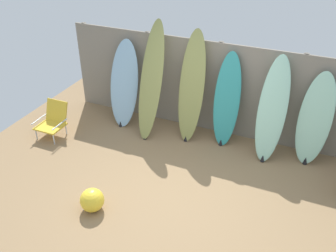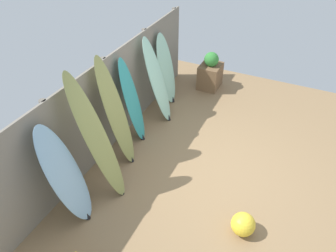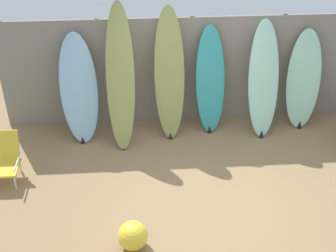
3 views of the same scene
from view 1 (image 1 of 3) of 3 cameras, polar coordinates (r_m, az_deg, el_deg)
The scene contains 10 objects.
ground at distance 6.00m, azimuth 1.21°, elevation -9.94°, with size 7.68×7.68×0.00m, color #8E704C.
fence_back at distance 7.10m, azimuth 7.52°, elevation 5.65°, with size 6.08×0.11×1.80m.
surfboard_skyblue_0 at distance 7.42m, azimuth -6.70°, elevation 6.31°, with size 0.64×0.64×1.68m.
surfboard_olive_1 at distance 6.94m, azimuth -2.60°, elevation 6.74°, with size 0.44×0.80×2.14m.
surfboard_olive_2 at distance 6.82m, azimuth 3.61°, elevation 5.78°, with size 0.48×0.56×2.05m.
surfboard_teal_3 at distance 6.79m, azimuth 8.95°, elevation 3.78°, with size 0.50×0.47×1.73m.
surfboard_seafoam_4 at distance 6.55m, azimuth 15.59°, elevation 2.30°, with size 0.48×0.62×1.81m.
surfboard_seafoam_5 at distance 6.69m, azimuth 21.47°, elevation 0.84°, with size 0.58×0.45×1.62m.
beach_chair at distance 7.50m, azimuth -17.10°, elevation 0.95°, with size 0.50×0.55×0.65m.
beach_ball at distance 5.70m, azimuth -11.49°, elevation -11.00°, with size 0.36×0.36×0.36m, color yellow.
Camera 1 is at (1.67, -4.16, 3.99)m, focal length 40.00 mm.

